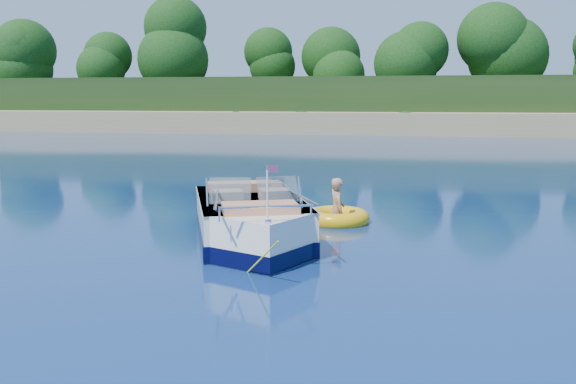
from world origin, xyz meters
TOP-DOWN VIEW (x-y plane):
  - ground at (0.00, 0.00)m, footprint 160.00×160.00m
  - shoreline at (0.00, 63.77)m, footprint 170.00×59.00m
  - treeline at (0.04, 41.01)m, footprint 150.00×7.12m
  - motorboat at (-2.98, 2.37)m, footprint 3.00×4.95m
  - tow_tube at (-1.72, 4.54)m, footprint 1.75×1.75m
  - boy at (-1.72, 4.45)m, footprint 0.59×0.79m

SIDE VIEW (x-z plane):
  - ground at x=0.00m, z-range 0.00..0.00m
  - boy at x=-1.72m, z-range -0.71..0.71m
  - tow_tube at x=-1.72m, z-range -0.09..0.28m
  - motorboat at x=-2.98m, z-range -0.53..1.20m
  - shoreline at x=0.00m, z-range -2.02..3.98m
  - treeline at x=0.04m, z-range 1.45..9.64m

